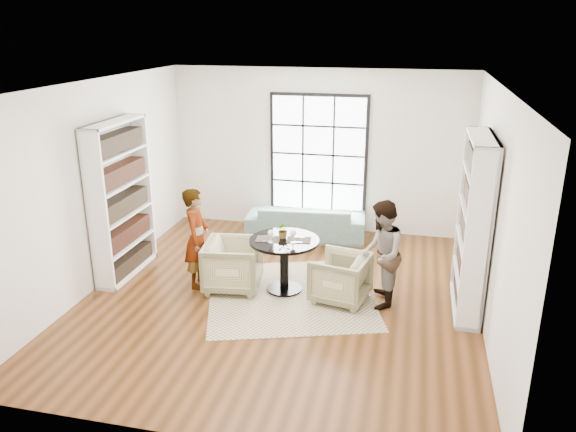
% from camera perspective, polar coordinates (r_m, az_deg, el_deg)
% --- Properties ---
extents(ground, '(6.00, 6.00, 0.00)m').
position_cam_1_polar(ground, '(8.17, -0.77, -8.25)').
color(ground, brown).
extents(room_shell, '(6.00, 6.01, 6.00)m').
position_cam_1_polar(room_shell, '(8.17, 0.09, 1.33)').
color(room_shell, silver).
rests_on(room_shell, ground).
extents(rug, '(2.92, 2.92, 0.01)m').
position_cam_1_polar(rug, '(8.22, 0.23, -8.02)').
color(rug, '#C3B192').
rests_on(rug, ground).
extents(pedestal_table, '(1.01, 1.01, 0.81)m').
position_cam_1_polar(pedestal_table, '(8.12, -0.39, -3.86)').
color(pedestal_table, black).
rests_on(pedestal_table, ground).
extents(sofa, '(2.20, 1.04, 0.62)m').
position_cam_1_polar(sofa, '(10.27, 1.83, -0.51)').
color(sofa, '#779F9A').
rests_on(sofa, ground).
extents(armchair_left, '(0.92, 0.90, 0.75)m').
position_cam_1_polar(armchair_left, '(8.31, -5.57, -4.98)').
color(armchair_left, '#C6B48D').
rests_on(armchair_left, ground).
extents(armchair_right, '(0.89, 0.88, 0.69)m').
position_cam_1_polar(armchair_right, '(7.98, 5.32, -6.28)').
color(armchair_right, tan).
rests_on(armchair_right, ground).
extents(person_left, '(0.42, 0.59, 1.50)m').
position_cam_1_polar(person_left, '(8.35, -9.24, -2.22)').
color(person_left, gray).
rests_on(person_left, ground).
extents(person_right, '(0.61, 0.76, 1.51)m').
position_cam_1_polar(person_right, '(7.77, 9.45, -3.87)').
color(person_right, gray).
rests_on(person_right, ground).
extents(placemat_left, '(0.37, 0.30, 0.01)m').
position_cam_1_polar(placemat_left, '(8.05, -2.03, -2.35)').
color(placemat_left, black).
rests_on(placemat_left, pedestal_table).
extents(placemat_right, '(0.37, 0.30, 0.01)m').
position_cam_1_polar(placemat_right, '(8.01, 1.10, -2.45)').
color(placemat_right, black).
rests_on(placemat_right, pedestal_table).
extents(cutlery_left, '(0.16, 0.23, 0.01)m').
position_cam_1_polar(cutlery_left, '(8.05, -2.03, -2.30)').
color(cutlery_left, silver).
rests_on(cutlery_left, placemat_left).
extents(cutlery_right, '(0.16, 0.23, 0.01)m').
position_cam_1_polar(cutlery_right, '(8.01, 1.10, -2.40)').
color(cutlery_right, silver).
rests_on(cutlery_right, placemat_right).
extents(wine_glass_left, '(0.09, 0.09, 0.19)m').
position_cam_1_polar(wine_glass_left, '(7.88, -1.77, -1.79)').
color(wine_glass_left, silver).
rests_on(wine_glass_left, pedestal_table).
extents(wine_glass_right, '(0.09, 0.09, 0.20)m').
position_cam_1_polar(wine_glass_right, '(7.86, 0.51, -1.77)').
color(wine_glass_right, silver).
rests_on(wine_glass_right, pedestal_table).
extents(flower_centerpiece, '(0.26, 0.24, 0.23)m').
position_cam_1_polar(flower_centerpiece, '(8.07, -0.47, -1.44)').
color(flower_centerpiece, gray).
rests_on(flower_centerpiece, pedestal_table).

